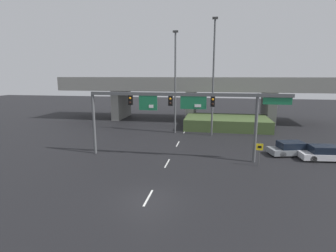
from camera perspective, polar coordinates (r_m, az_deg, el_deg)
ground_plane at (r=17.95m, az=-4.52°, el=-15.65°), size 160.00×160.00×0.00m
lane_markings at (r=31.23m, az=2.14°, el=-3.91°), size 0.14×30.70×0.01m
signal_gantry at (r=24.95m, az=2.96°, el=4.70°), size 19.13×0.44×6.42m
speed_limit_sign at (r=24.77m, az=19.26°, el=-5.18°), size 0.60×0.11×2.13m
highway_light_pole_near at (r=35.21m, az=9.84°, el=10.74°), size 0.70×0.36×15.19m
highway_light_pole_far at (r=36.27m, az=1.59°, el=9.81°), size 0.70×0.36×13.82m
overpass_bridge at (r=47.65m, az=5.15°, el=7.81°), size 47.08×8.93×7.71m
grass_embankment at (r=41.49m, az=12.60°, el=0.76°), size 12.52×7.93×1.69m
parked_sedan_near_right at (r=29.65m, az=25.37°, el=-4.52°), size 5.00×2.97×1.39m
parked_sedan_mid_right at (r=29.38m, az=30.93°, el=-5.15°), size 4.82×2.28×1.42m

